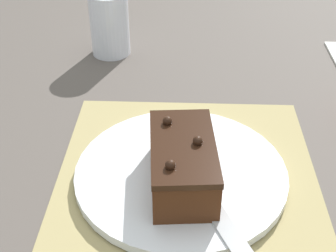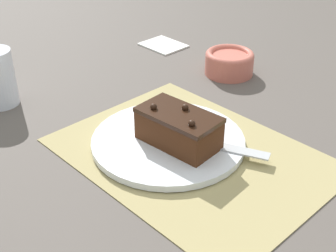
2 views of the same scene
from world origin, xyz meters
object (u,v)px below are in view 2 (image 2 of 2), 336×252
at_px(small_bowl, 229,62).
at_px(cake_plate, 168,141).
at_px(chocolate_cake, 178,128).
at_px(serving_knife, 188,138).

bearing_deg(small_bowl, cake_plate, 111.24).
bearing_deg(chocolate_cake, small_bowl, -65.05).
bearing_deg(serving_knife, chocolate_cake, -41.09).
height_order(cake_plate, serving_knife, serving_knife).
distance_m(cake_plate, small_bowl, 0.34).
height_order(cake_plate, small_bowl, small_bowl).
distance_m(serving_knife, small_bowl, 0.33).
distance_m(chocolate_cake, serving_knife, 0.03).
xyz_separation_m(chocolate_cake, serving_knife, (-0.01, -0.02, -0.03)).
xyz_separation_m(serving_knife, small_bowl, (0.15, -0.30, 0.01)).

